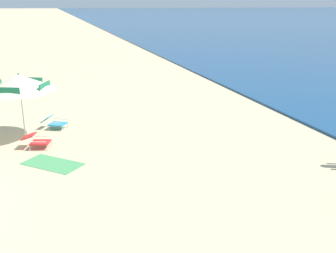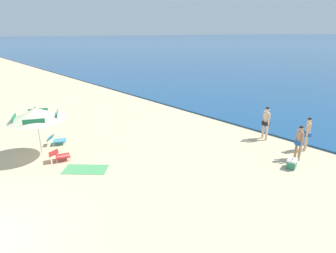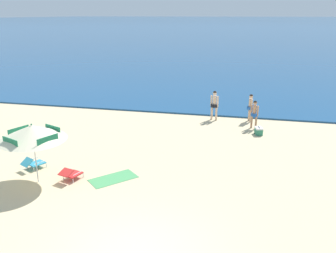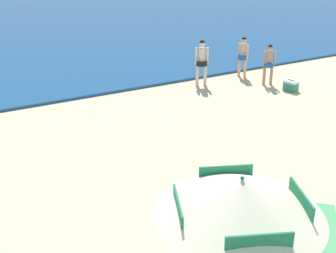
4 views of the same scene
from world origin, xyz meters
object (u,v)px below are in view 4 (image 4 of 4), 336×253
Objects in this scene: beach_umbrella_striped_main at (241,197)px; beach_towel at (315,226)px; person_wading_in at (243,54)px; person_standing_beside at (269,62)px; person_standing_near_shore at (202,60)px; cooler_box at (291,86)px; lounge_chair_beside_umbrella at (273,253)px.

beach_towel is at bearing 18.08° from beach_umbrella_striped_main.
beach_umbrella_striped_main is at bearing -128.26° from person_wading_in.
person_standing_beside is 0.96× the size of person_wading_in.
person_wading_in is at bearing 4.45° from person_standing_near_shore.
cooler_box is at bearing 50.04° from beach_towel.
person_standing_near_shore is 9.44m from beach_towel.
cooler_box is at bearing -78.44° from person_wading_in.
beach_towel is at bearing -119.52° from person_wading_in.
person_wading_in is (7.84, 9.94, -1.04)m from beach_umbrella_striped_main.
lounge_chair_beside_umbrella is 10.73m from person_standing_beside.
beach_umbrella_striped_main is 11.40m from cooler_box.
beach_towel is at bearing -124.71° from person_standing_beside.
cooler_box is (2.60, -2.19, -0.83)m from person_standing_near_shore.
beach_umbrella_striped_main is at bearing -160.33° from lounge_chair_beside_umbrella.
beach_umbrella_striped_main is 11.84m from person_standing_beside.
lounge_chair_beside_umbrella is at bearing -125.03° from person_wading_in.
person_standing_beside reaches higher than cooler_box.
person_standing_near_shore is 1.08× the size of person_wading_in.
person_standing_near_shore reaches higher than lounge_chair_beside_umbrella.
beach_umbrella_striped_main reaches higher than person_wading_in.
person_standing_near_shore is at bearing -175.55° from person_wading_in.
person_standing_near_shore is 2.12m from person_wading_in.
cooler_box is at bearing 45.02° from lounge_chair_beside_umbrella.
lounge_chair_beside_umbrella is 0.61× the size of person_standing_beside.
person_standing_beside reaches higher than beach_towel.
cooler_box is 0.31× the size of beach_towel.
person_standing_beside is (2.34, -1.17, -0.11)m from person_standing_near_shore.
person_wading_in is at bearing 99.47° from person_standing_beside.
person_standing_beside is at bearing 55.29° from beach_towel.
lounge_chair_beside_umbrella is 0.54× the size of beach_towel.
beach_towel is (-3.01, -8.89, -1.03)m from person_standing_near_shore.
beach_towel is (-5.61, -6.69, -0.20)m from cooler_box.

